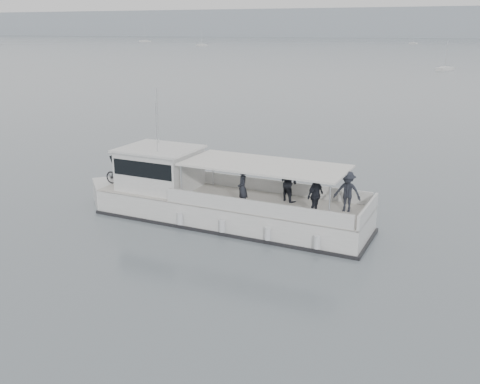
% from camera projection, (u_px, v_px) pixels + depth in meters
% --- Properties ---
extents(ground, '(1400.00, 1400.00, 0.00)m').
position_uv_depth(ground, '(319.00, 216.00, 26.95)').
color(ground, slate).
rests_on(ground, ground).
extents(headland, '(1400.00, 90.00, 28.00)m').
position_uv_depth(headland, '(468.00, 23.00, 516.45)').
color(headland, '#939EA8').
rests_on(headland, ground).
extents(tour_boat, '(15.36, 4.51, 6.40)m').
position_uv_depth(tour_boat, '(206.00, 198.00, 26.41)').
color(tour_boat, white).
rests_on(tour_boat, ground).
extents(moored_fleet, '(439.42, 358.73, 11.33)m').
position_uv_depth(moored_fleet, '(379.00, 50.00, 219.93)').
color(moored_fleet, white).
rests_on(moored_fleet, ground).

